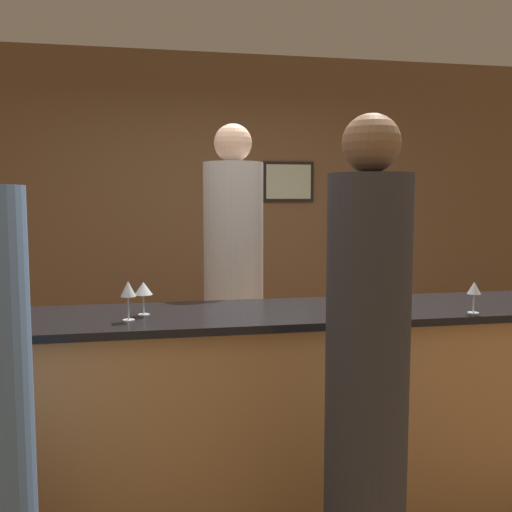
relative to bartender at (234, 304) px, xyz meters
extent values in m
cube|color=brown|center=(0.00, 1.38, 0.44)|extent=(8.00, 0.06, 2.80)
cube|color=black|center=(0.68, 1.34, 0.79)|extent=(0.44, 0.02, 0.34)
cube|color=#B7C6B2|center=(0.68, 1.32, 0.79)|extent=(0.39, 0.00, 0.29)
cube|color=#B27F4C|center=(0.00, -0.83, -0.44)|extent=(3.55, 0.58, 1.04)
cube|color=black|center=(0.00, -0.83, 0.10)|extent=(3.61, 0.64, 0.04)
cylinder|color=#B2B2B7|center=(0.00, 0.00, -0.05)|extent=(0.36, 0.36, 1.82)
sphere|color=beige|center=(0.00, 0.00, 0.98)|extent=(0.23, 0.23, 0.23)
cylinder|color=#2D2D33|center=(0.24, -1.57, -0.12)|extent=(0.29, 0.29, 1.68)
sphere|color=brown|center=(0.24, -1.57, 0.83)|extent=(0.20, 0.20, 0.20)
cylinder|color=silver|center=(-0.54, -0.83, 0.12)|extent=(0.05, 0.05, 0.00)
cylinder|color=silver|center=(-0.54, -0.83, 0.16)|extent=(0.01, 0.01, 0.09)
cone|color=silver|center=(-0.54, -0.83, 0.24)|extent=(0.08, 0.08, 0.06)
cylinder|color=silver|center=(-0.60, -0.94, 0.12)|extent=(0.05, 0.05, 0.00)
cylinder|color=silver|center=(-0.60, -0.94, 0.17)|extent=(0.01, 0.01, 0.10)
cone|color=silver|center=(-0.60, -0.94, 0.25)|extent=(0.07, 0.07, 0.07)
cylinder|color=silver|center=(0.95, -1.08, 0.12)|extent=(0.05, 0.05, 0.00)
cylinder|color=silver|center=(0.95, -1.08, 0.16)|extent=(0.01, 0.01, 0.09)
cone|color=silver|center=(0.95, -1.08, 0.23)|extent=(0.06, 0.06, 0.06)
camera|label=1|loc=(-0.52, -3.43, 0.63)|focal=40.00mm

